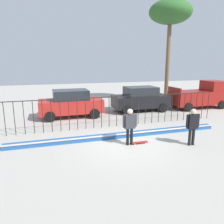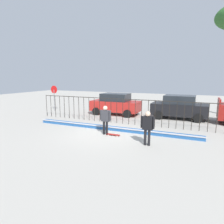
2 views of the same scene
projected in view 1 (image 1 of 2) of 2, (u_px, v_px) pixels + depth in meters
The scene contains 10 objects.
ground_plane at pixel (126, 144), 10.31m from camera, with size 60.00×60.00×0.00m, color #ADA89E.
bowl_coping_ledge at pixel (120, 135), 11.13m from camera, with size 11.00×0.41×0.27m.
perimeter_fence at pixel (109, 108), 12.75m from camera, with size 14.04×0.04×1.81m.
skateboarder at pixel (130, 123), 9.95m from camera, with size 0.69×0.26×1.71m.
skateboard at pixel (140, 142), 10.30m from camera, with size 0.80×0.20×0.07m.
camera_operator at pixel (193, 124), 9.91m from camera, with size 0.69×0.26×1.72m.
parked_car_red at pixel (71, 103), 15.10m from camera, with size 4.30×2.12×1.90m.
parked_car_black at pixel (140, 99), 16.99m from camera, with size 4.30×2.12×1.90m.
pickup_truck at pixel (201, 96), 18.18m from camera, with size 4.70×2.12×2.24m.
palm_tree_tall at pixel (170, 14), 19.27m from camera, with size 3.79×3.79×9.11m.
Camera 1 is at (-3.52, -9.08, 3.76)m, focal length 35.02 mm.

